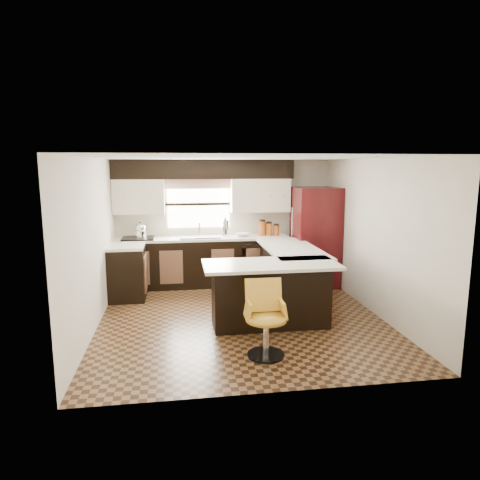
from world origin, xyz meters
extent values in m
plane|color=#49301A|center=(0.00, 0.00, 0.00)|extent=(4.40, 4.40, 0.00)
plane|color=silver|center=(0.00, 0.00, 2.40)|extent=(4.40, 4.40, 0.00)
plane|color=beige|center=(0.00, 2.20, 1.20)|extent=(4.40, 0.00, 4.40)
plane|color=beige|center=(0.00, -2.20, 1.20)|extent=(4.40, 0.00, 4.40)
plane|color=beige|center=(-2.10, 0.00, 1.20)|extent=(0.00, 4.40, 4.40)
plane|color=beige|center=(2.10, 0.00, 1.20)|extent=(0.00, 4.40, 4.40)
cube|color=black|center=(-0.45, 1.90, 0.45)|extent=(3.30, 0.60, 0.90)
cube|color=black|center=(-1.80, 1.25, 0.45)|extent=(0.60, 0.70, 0.90)
cube|color=silver|center=(-0.45, 1.90, 0.92)|extent=(3.30, 0.60, 0.04)
cube|color=silver|center=(-1.80, 1.25, 0.92)|extent=(0.60, 0.70, 0.04)
cube|color=black|center=(-0.40, 2.03, 2.22)|extent=(3.40, 0.35, 0.36)
cube|color=beige|center=(-1.62, 2.03, 1.72)|extent=(0.94, 0.35, 0.64)
cube|color=beige|center=(0.68, 2.03, 1.72)|extent=(1.14, 0.35, 0.64)
cube|color=white|center=(-0.50, 2.18, 1.55)|extent=(1.20, 0.02, 0.90)
cube|color=#D19B93|center=(-0.50, 2.14, 1.94)|extent=(1.30, 0.06, 0.18)
cube|color=#B2B2B7|center=(-0.50, 1.88, 0.96)|extent=(0.75, 0.45, 0.03)
cube|color=black|center=(0.55, 1.61, 0.43)|extent=(0.58, 0.03, 0.78)
cube|color=black|center=(-1.65, 1.88, 0.96)|extent=(0.58, 0.50, 0.02)
cube|color=black|center=(0.90, 0.62, 0.45)|extent=(0.60, 1.95, 0.90)
cube|color=black|center=(0.38, -0.35, 0.45)|extent=(1.65, 0.60, 0.90)
cube|color=silver|center=(0.95, 0.62, 0.92)|extent=(0.84, 1.95, 0.04)
cube|color=silver|center=(0.35, -0.44, 0.92)|extent=(1.89, 0.84, 0.04)
cube|color=#3A090B|center=(1.68, 1.60, 0.94)|extent=(0.81, 0.78, 1.89)
cylinder|color=silver|center=(-0.01, 1.90, 1.11)|extent=(0.13, 0.13, 0.32)
imported|color=white|center=(0.31, 1.90, 0.98)|extent=(0.29, 0.29, 0.06)
cylinder|color=#984D18|center=(0.71, 1.92, 1.08)|extent=(0.14, 0.14, 0.28)
cylinder|color=#984D18|center=(0.84, 1.92, 1.06)|extent=(0.13, 0.13, 0.24)
cylinder|color=#984D18|center=(0.99, 1.92, 1.04)|extent=(0.12, 0.12, 0.19)
camera|label=1|loc=(-0.93, -6.14, 2.29)|focal=32.00mm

